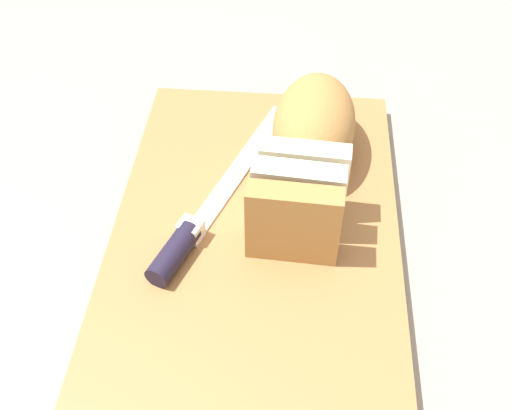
% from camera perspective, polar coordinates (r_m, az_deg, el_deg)
% --- Properties ---
extents(ground_plane, '(3.00, 3.00, 0.00)m').
position_cam_1_polar(ground_plane, '(0.64, -0.00, -3.25)').
color(ground_plane, gray).
extents(cutting_board, '(0.46, 0.31, 0.02)m').
position_cam_1_polar(cutting_board, '(0.63, -0.00, -2.58)').
color(cutting_board, '#9E6B3D').
rests_on(cutting_board, ground_plane).
extents(bread_loaf, '(0.24, 0.10, 0.09)m').
position_cam_1_polar(bread_loaf, '(0.65, 5.05, 5.50)').
color(bread_loaf, '#A8753D').
rests_on(bread_loaf, cutting_board).
extents(bread_knife, '(0.29, 0.11, 0.02)m').
position_cam_1_polar(bread_knife, '(0.61, -5.92, -2.15)').
color(bread_knife, silver).
rests_on(bread_knife, cutting_board).
extents(crumb_near_knife, '(0.00, 0.00, 0.00)m').
position_cam_1_polar(crumb_near_knife, '(0.65, 1.29, 1.06)').
color(crumb_near_knife, tan).
rests_on(crumb_near_knife, cutting_board).
extents(crumb_near_loaf, '(0.00, 0.00, 0.00)m').
position_cam_1_polar(crumb_near_loaf, '(0.67, -1.54, 2.84)').
color(crumb_near_loaf, tan).
rests_on(crumb_near_loaf, cutting_board).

